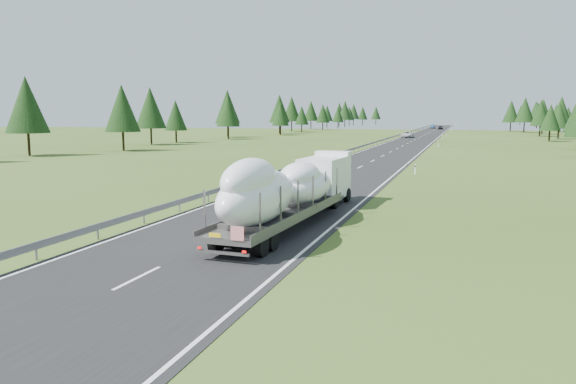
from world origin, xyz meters
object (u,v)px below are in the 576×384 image
(distant_van, at_px, (407,134))
(distant_car_blue, at_px, (433,127))
(highway_sign, at_px, (443,137))
(distant_car_dark, at_px, (440,128))
(boat_truck, at_px, (291,187))

(distant_van, relative_size, distant_car_blue, 1.25)
(distant_car_blue, bearing_deg, distant_van, -88.48)
(highway_sign, relative_size, distant_car_dark, 0.58)
(distant_car_dark, relative_size, distant_car_blue, 0.95)
(highway_sign, xyz_separation_m, distant_car_blue, (-9.15, 140.04, -1.03))
(boat_truck, height_order, distant_car_dark, boat_truck)
(distant_car_blue, bearing_deg, highway_sign, -84.20)
(boat_truck, xyz_separation_m, distant_van, (-5.32, 118.32, -1.24))
(boat_truck, bearing_deg, distant_car_dark, 90.17)
(highway_sign, relative_size, distant_van, 0.44)
(distant_van, height_order, distant_car_blue, distant_van)
(boat_truck, relative_size, distant_car_dark, 4.14)
(boat_truck, bearing_deg, distant_van, 92.57)
(distant_car_dark, bearing_deg, boat_truck, -92.99)
(boat_truck, distance_m, distant_van, 118.45)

